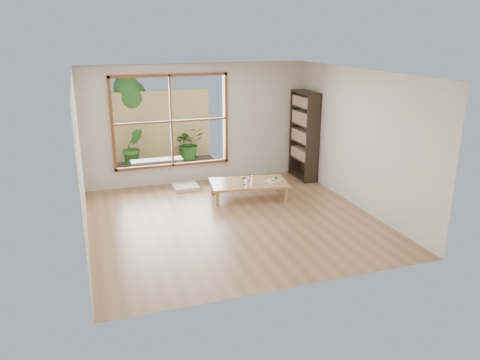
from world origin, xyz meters
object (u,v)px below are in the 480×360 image
object	(u,v)px
low_table	(248,184)
bookshelf	(304,136)
food_tray	(274,180)
garden_bench	(157,162)

from	to	relation	value
low_table	bookshelf	size ratio (longest dim) A/B	0.83
food_tray	bookshelf	bearing A→B (deg)	16.48
bookshelf	low_table	bearing A→B (deg)	-151.54
low_table	food_tray	size ratio (longest dim) A/B	4.62
low_table	food_tray	xyz separation A→B (m)	(0.51, -0.10, 0.06)
bookshelf	garden_bench	bearing A→B (deg)	159.58
bookshelf	food_tray	world-z (taller)	bookshelf
food_tray	garden_bench	size ratio (longest dim) A/B	0.30
bookshelf	garden_bench	size ratio (longest dim) A/B	1.66
bookshelf	food_tray	distance (m)	1.65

